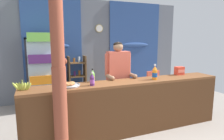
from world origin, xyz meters
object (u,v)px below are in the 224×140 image
bottle_shelf_rack (77,77)px  banana_bunch (22,86)px  stall_counter (132,103)px  drink_fridge (44,67)px  shopkeeper (118,73)px  pastry_tray (69,85)px  soda_bottle_grape_soda (92,80)px  soda_bottle_lime_soda (93,76)px  snack_box_crackers (179,71)px  timber_post (59,71)px  plastic_lawn_chair (149,84)px  soda_bottle_orange_soda (155,73)px

bottle_shelf_rack → banana_bunch: 2.52m
stall_counter → bottle_shelf_rack: size_ratio=2.98×
stall_counter → drink_fridge: bearing=122.7°
shopkeeper → pastry_tray: (-1.04, -0.41, -0.06)m
drink_fridge → stall_counter: bearing=-57.3°
shopkeeper → pastry_tray: size_ratio=4.67×
bottle_shelf_rack → shopkeeper: (0.45, -1.74, 0.39)m
shopkeeper → soda_bottle_grape_soda: shopkeeper is taller
soda_bottle_lime_soda → snack_box_crackers: size_ratio=1.34×
bottle_shelf_rack → pastry_tray: bearing=-105.2°
timber_post → snack_box_crackers: bearing=12.2°
timber_post → plastic_lawn_chair: timber_post is taller
bottle_shelf_rack → soda_bottle_lime_soda: bearing=-94.3°
stall_counter → soda_bottle_grape_soda: 0.84m
soda_bottle_lime_soda → pastry_tray: size_ratio=0.68×
soda_bottle_orange_soda → soda_bottle_grape_soda: size_ratio=1.29×
pastry_tray → snack_box_crackers: bearing=3.4°
drink_fridge → banana_bunch: bearing=-101.8°
plastic_lawn_chair → banana_bunch: (-3.02, -1.30, 0.51)m
shopkeeper → soda_bottle_grape_soda: 0.85m
timber_post → bottle_shelf_rack: 2.75m
soda_bottle_orange_soda → snack_box_crackers: (0.75, 0.22, -0.04)m
bottle_shelf_rack → soda_bottle_orange_soda: (0.96, -2.23, 0.43)m
bottle_shelf_rack → shopkeeper: shopkeeper is taller
bottle_shelf_rack → plastic_lawn_chair: bottle_shelf_rack is taller
soda_bottle_lime_soda → soda_bottle_grape_soda: soda_bottle_lime_soda is taller
shopkeeper → soda_bottle_lime_soda: size_ratio=6.90×
drink_fridge → plastic_lawn_chair: (2.61, -0.64, -0.51)m
bottle_shelf_rack → stall_counter: bearing=-78.3°
soda_bottle_grape_soda → pastry_tray: 0.37m
soda_bottle_orange_soda → soda_bottle_grape_soda: (-1.19, -0.01, -0.03)m
stall_counter → banana_bunch: banana_bunch is taller
drink_fridge → soda_bottle_orange_soda: drink_fridge is taller
drink_fridge → shopkeeper: size_ratio=1.12×
soda_bottle_orange_soda → snack_box_crackers: 0.78m
timber_post → soda_bottle_orange_soda: timber_post is taller
soda_bottle_lime_soda → banana_bunch: bearing=-172.1°
plastic_lawn_chair → timber_post: bearing=-146.1°
stall_counter → shopkeeper: shopkeeper is taller
soda_bottle_orange_soda → stall_counter: bearing=-174.5°
pastry_tray → banana_bunch: 0.67m
shopkeeper → snack_box_crackers: size_ratio=9.22×
snack_box_crackers → banana_bunch: 2.98m
timber_post → soda_bottle_grape_soda: bearing=29.5°
timber_post → plastic_lawn_chair: 3.16m
soda_bottle_grape_soda → banana_bunch: size_ratio=0.80×
shopkeeper → soda_bottle_orange_soda: shopkeeper is taller
drink_fridge → plastic_lawn_chair: 2.74m
snack_box_crackers → banana_bunch: (-2.97, -0.13, -0.02)m
soda_bottle_lime_soda → soda_bottle_grape_soda: (-0.08, -0.25, -0.01)m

